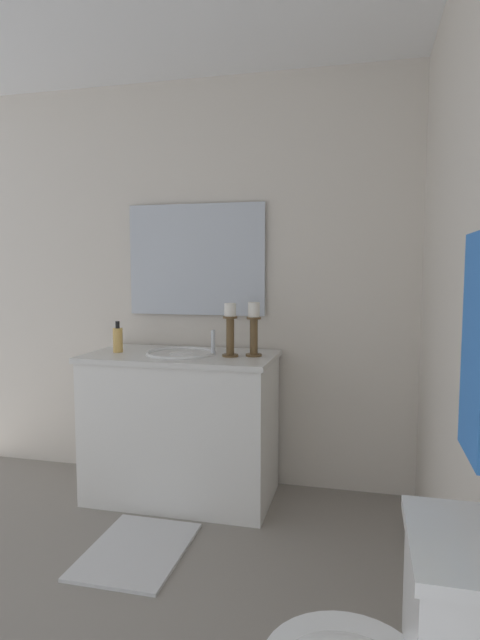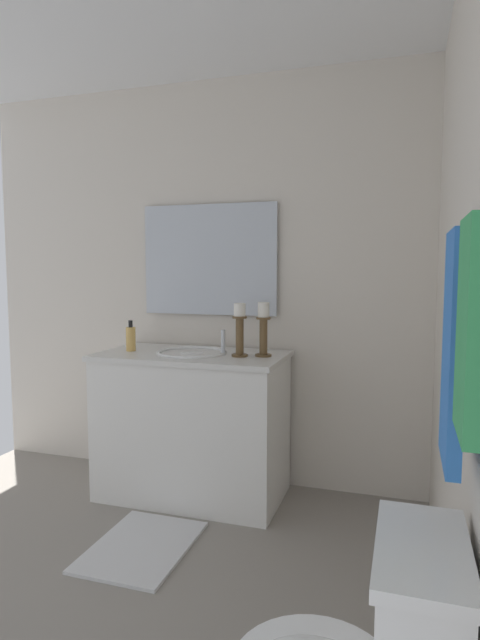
{
  "view_description": "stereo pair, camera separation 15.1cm",
  "coord_description": "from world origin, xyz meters",
  "px_view_note": "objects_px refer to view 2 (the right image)",
  "views": [
    {
      "loc": [
        1.81,
        1.12,
        1.31
      ],
      "look_at": [
        -0.24,
        0.62,
        1.11
      ],
      "focal_mm": 29.27,
      "sensor_mm": 36.0,
      "label": 1
    },
    {
      "loc": [
        1.77,
        1.27,
        1.31
      ],
      "look_at": [
        -0.24,
        0.62,
        1.11
      ],
      "focal_mm": 29.27,
      "sensor_mm": 36.0,
      "label": 2
    }
  ],
  "objects_px": {
    "sink_basin": "(192,360)",
    "towel_near_vanity": "(453,349)",
    "bath_mat": "(142,546)",
    "candle_holder_tall": "(263,328)",
    "vanity_cabinet": "(193,424)",
    "soap_bottle": "(131,338)",
    "candle_holder_short": "(240,328)",
    "mirror": "(209,260)",
    "towel_bar": "(476,235)",
    "towel_center": "(471,328)"
  },
  "relations": [
    {
      "from": "soap_bottle",
      "to": "towel_near_vanity",
      "type": "height_order",
      "value": "towel_near_vanity"
    },
    {
      "from": "mirror",
      "to": "soap_bottle",
      "type": "xyz_separation_m",
      "value": [
        0.31,
        -0.38,
        -0.46
      ]
    },
    {
      "from": "bath_mat",
      "to": "towel_near_vanity",
      "type": "bearing_deg",
      "value": 54.45
    },
    {
      "from": "soap_bottle",
      "to": "bath_mat",
      "type": "distance_m",
      "value": 1.15
    },
    {
      "from": "candle_holder_short",
      "to": "bath_mat",
      "type": "xyz_separation_m",
      "value": [
        0.6,
        -0.29,
        -0.98
      ]
    },
    {
      "from": "soap_bottle",
      "to": "towel_near_vanity",
      "type": "bearing_deg",
      "value": 47.54
    },
    {
      "from": "sink_basin",
      "to": "mirror",
      "type": "bearing_deg",
      "value": -179.8
    },
    {
      "from": "vanity_cabinet",
      "to": "candle_holder_short",
      "type": "xyz_separation_m",
      "value": [
        0.02,
        0.29,
        0.57
      ]
    },
    {
      "from": "vanity_cabinet",
      "to": "soap_bottle",
      "type": "relative_size",
      "value": 5.97
    },
    {
      "from": "candle_holder_short",
      "to": "soap_bottle",
      "type": "bearing_deg",
      "value": -89.58
    },
    {
      "from": "vanity_cabinet",
      "to": "candle_holder_tall",
      "type": "bearing_deg",
      "value": 92.78
    },
    {
      "from": "towel_near_vanity",
      "to": "sink_basin",
      "type": "bearing_deg",
      "value": -140.47
    },
    {
      "from": "candle_holder_short",
      "to": "towel_center",
      "type": "relative_size",
      "value": 0.84
    },
    {
      "from": "sink_basin",
      "to": "vanity_cabinet",
      "type": "bearing_deg",
      "value": -90.0
    },
    {
      "from": "bath_mat",
      "to": "candle_holder_short",
      "type": "bearing_deg",
      "value": 153.86
    },
    {
      "from": "candle_holder_tall",
      "to": "towel_bar",
      "type": "height_order",
      "value": "towel_bar"
    },
    {
      "from": "soap_bottle",
      "to": "towel_bar",
      "type": "height_order",
      "value": "towel_bar"
    },
    {
      "from": "sink_basin",
      "to": "towel_bar",
      "type": "xyz_separation_m",
      "value": [
        1.68,
        1.28,
        0.58
      ]
    },
    {
      "from": "candle_holder_tall",
      "to": "soap_bottle",
      "type": "relative_size",
      "value": 1.66
    },
    {
      "from": "towel_bar",
      "to": "bath_mat",
      "type": "distance_m",
      "value": 2.15
    },
    {
      "from": "mirror",
      "to": "candle_holder_short",
      "type": "bearing_deg",
      "value": 44.12
    },
    {
      "from": "vanity_cabinet",
      "to": "towel_near_vanity",
      "type": "height_order",
      "value": "towel_near_vanity"
    },
    {
      "from": "bath_mat",
      "to": "sink_basin",
      "type": "bearing_deg",
      "value": 179.91
    },
    {
      "from": "sink_basin",
      "to": "towel_bar",
      "type": "distance_m",
      "value": 2.19
    },
    {
      "from": "mirror",
      "to": "towel_bar",
      "type": "height_order",
      "value": "mirror"
    },
    {
      "from": "towel_near_vanity",
      "to": "candle_holder_tall",
      "type": "bearing_deg",
      "value": -151.43
    },
    {
      "from": "mirror",
      "to": "towel_near_vanity",
      "type": "relative_size",
      "value": 1.7
    },
    {
      "from": "candle_holder_short",
      "to": "soap_bottle",
      "type": "height_order",
      "value": "candle_holder_short"
    },
    {
      "from": "towel_bar",
      "to": "bath_mat",
      "type": "height_order",
      "value": "towel_bar"
    },
    {
      "from": "candle_holder_tall",
      "to": "candle_holder_short",
      "type": "distance_m",
      "value": 0.13
    },
    {
      "from": "sink_basin",
      "to": "soap_bottle",
      "type": "height_order",
      "value": "soap_bottle"
    },
    {
      "from": "sink_basin",
      "to": "towel_near_vanity",
      "type": "xyz_separation_m",
      "value": [
        1.52,
        1.26,
        0.34
      ]
    },
    {
      "from": "towel_bar",
      "to": "bath_mat",
      "type": "bearing_deg",
      "value": -129.49
    },
    {
      "from": "towel_near_vanity",
      "to": "mirror",
      "type": "bearing_deg",
      "value": -145.1
    },
    {
      "from": "towel_center",
      "to": "towel_bar",
      "type": "bearing_deg",
      "value": 173.27
    },
    {
      "from": "vanity_cabinet",
      "to": "towel_near_vanity",
      "type": "xyz_separation_m",
      "value": [
        1.52,
        1.26,
        0.72
      ]
    },
    {
      "from": "towel_center",
      "to": "vanity_cabinet",
      "type": "bearing_deg",
      "value": -145.47
    },
    {
      "from": "towel_bar",
      "to": "towel_near_vanity",
      "type": "xyz_separation_m",
      "value": [
        -0.15,
        -0.02,
        -0.23
      ]
    },
    {
      "from": "bath_mat",
      "to": "candle_holder_tall",
      "type": "bearing_deg",
      "value": 147.08
    },
    {
      "from": "towel_near_vanity",
      "to": "bath_mat",
      "type": "height_order",
      "value": "towel_near_vanity"
    },
    {
      "from": "sink_basin",
      "to": "towel_near_vanity",
      "type": "distance_m",
      "value": 2.01
    },
    {
      "from": "towel_center",
      "to": "soap_bottle",
      "type": "bearing_deg",
      "value": -137.77
    },
    {
      "from": "candle_holder_short",
      "to": "candle_holder_tall",
      "type": "bearing_deg",
      "value": 109.84
    },
    {
      "from": "mirror",
      "to": "towel_near_vanity",
      "type": "distance_m",
      "value": 2.21
    },
    {
      "from": "vanity_cabinet",
      "to": "mirror",
      "type": "bearing_deg",
      "value": 179.99
    },
    {
      "from": "sink_basin",
      "to": "towel_near_vanity",
      "type": "bearing_deg",
      "value": 39.53
    },
    {
      "from": "candle_holder_tall",
      "to": "bath_mat",
      "type": "bearing_deg",
      "value": -32.92
    },
    {
      "from": "candle_holder_short",
      "to": "towel_bar",
      "type": "xyz_separation_m",
      "value": [
        1.65,
        0.98,
        0.38
      ]
    },
    {
      "from": "towel_bar",
      "to": "towel_center",
      "type": "distance_m",
      "value": 0.22
    },
    {
      "from": "vanity_cabinet",
      "to": "sink_basin",
      "type": "height_order",
      "value": "sink_basin"
    }
  ]
}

